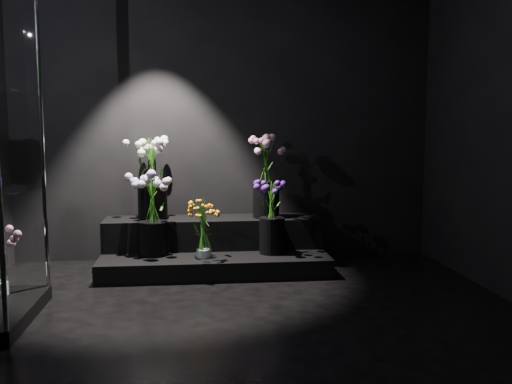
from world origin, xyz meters
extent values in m
plane|color=black|center=(0.00, 0.00, 0.00)|extent=(4.00, 4.00, 0.00)
plane|color=black|center=(0.00, 2.00, 1.40)|extent=(4.00, 0.00, 4.00)
plane|color=black|center=(0.00, -2.00, 1.40)|extent=(4.00, 0.00, 4.00)
cube|color=black|center=(-0.13, 1.50, 0.08)|extent=(1.98, 0.88, 0.17)
cube|color=black|center=(-0.13, 1.72, 0.30)|extent=(1.98, 0.44, 0.28)
cylinder|color=white|center=(-0.23, 1.30, 0.27)|extent=(0.13, 0.13, 0.20)
cylinder|color=black|center=(-0.67, 1.44, 0.31)|extent=(0.26, 0.26, 0.30)
cylinder|color=black|center=(0.37, 1.40, 0.33)|extent=(0.22, 0.22, 0.32)
cylinder|color=black|center=(-0.68, 1.75, 0.60)|extent=(0.27, 0.27, 0.31)
cylinder|color=black|center=(0.36, 1.69, 0.61)|extent=(0.25, 0.25, 0.34)
camera|label=1|loc=(-0.30, -3.50, 1.28)|focal=40.00mm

